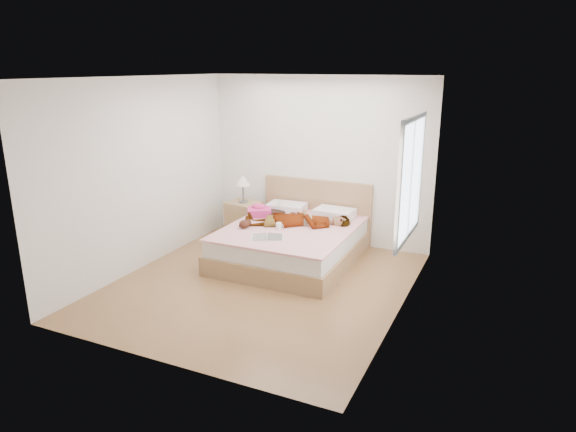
{
  "coord_description": "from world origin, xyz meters",
  "views": [
    {
      "loc": [
        2.88,
        -5.42,
        2.73
      ],
      "look_at": [
        0.0,
        0.85,
        0.7
      ],
      "focal_mm": 32.0,
      "sensor_mm": 36.0,
      "label": 1
    }
  ],
  "objects_px": {
    "bed": "(293,241)",
    "magazine": "(267,237)",
    "phone": "(279,202)",
    "woman": "(298,217)",
    "nightstand": "(244,217)",
    "coffee_mug": "(279,226)",
    "towel": "(259,211)",
    "plush_toy": "(245,224)"
  },
  "relations": [
    {
      "from": "woman",
      "to": "towel",
      "type": "bearing_deg",
      "value": -123.54
    },
    {
      "from": "woman",
      "to": "phone",
      "type": "relative_size",
      "value": 16.07
    },
    {
      "from": "bed",
      "to": "magazine",
      "type": "xyz_separation_m",
      "value": [
        -0.09,
        -0.66,
        0.24
      ]
    },
    {
      "from": "towel",
      "to": "coffee_mug",
      "type": "distance_m",
      "value": 0.75
    },
    {
      "from": "bed",
      "to": "towel",
      "type": "height_order",
      "value": "bed"
    },
    {
      "from": "magazine",
      "to": "nightstand",
      "type": "distance_m",
      "value": 1.62
    },
    {
      "from": "nightstand",
      "to": "phone",
      "type": "bearing_deg",
      "value": -6.4
    },
    {
      "from": "plush_toy",
      "to": "bed",
      "type": "bearing_deg",
      "value": 34.48
    },
    {
      "from": "phone",
      "to": "bed",
      "type": "distance_m",
      "value": 0.79
    },
    {
      "from": "phone",
      "to": "plush_toy",
      "type": "xyz_separation_m",
      "value": [
        -0.12,
        -0.88,
        -0.12
      ]
    },
    {
      "from": "nightstand",
      "to": "coffee_mug",
      "type": "bearing_deg",
      "value": -38.22
    },
    {
      "from": "woman",
      "to": "nightstand",
      "type": "xyz_separation_m",
      "value": [
        -1.18,
        0.48,
        -0.27
      ]
    },
    {
      "from": "bed",
      "to": "nightstand",
      "type": "bearing_deg",
      "value": 153.81
    },
    {
      "from": "towel",
      "to": "nightstand",
      "type": "distance_m",
      "value": 0.61
    },
    {
      "from": "magazine",
      "to": "coffee_mug",
      "type": "bearing_deg",
      "value": 93.38
    },
    {
      "from": "towel",
      "to": "magazine",
      "type": "height_order",
      "value": "towel"
    },
    {
      "from": "phone",
      "to": "magazine",
      "type": "height_order",
      "value": "phone"
    },
    {
      "from": "coffee_mug",
      "to": "plush_toy",
      "type": "bearing_deg",
      "value": -162.65
    },
    {
      "from": "bed",
      "to": "nightstand",
      "type": "relative_size",
      "value": 1.99
    },
    {
      "from": "woman",
      "to": "magazine",
      "type": "distance_m",
      "value": 0.76
    },
    {
      "from": "woman",
      "to": "nightstand",
      "type": "relative_size",
      "value": 1.46
    },
    {
      "from": "magazine",
      "to": "plush_toy",
      "type": "distance_m",
      "value": 0.56
    },
    {
      "from": "phone",
      "to": "nightstand",
      "type": "relative_size",
      "value": 0.09
    },
    {
      "from": "bed",
      "to": "magazine",
      "type": "relative_size",
      "value": 3.98
    },
    {
      "from": "magazine",
      "to": "nightstand",
      "type": "xyz_separation_m",
      "value": [
        -1.05,
        1.22,
        -0.17
      ]
    },
    {
      "from": "woman",
      "to": "magazine",
      "type": "relative_size",
      "value": 2.92
    },
    {
      "from": "phone",
      "to": "coffee_mug",
      "type": "xyz_separation_m",
      "value": [
        0.35,
        -0.74,
        -0.13
      ]
    },
    {
      "from": "plush_toy",
      "to": "nightstand",
      "type": "xyz_separation_m",
      "value": [
        -0.57,
        0.96,
        -0.22
      ]
    },
    {
      "from": "bed",
      "to": "coffee_mug",
      "type": "bearing_deg",
      "value": -113.9
    },
    {
      "from": "magazine",
      "to": "coffee_mug",
      "type": "xyz_separation_m",
      "value": [
        -0.02,
        0.41,
        0.04
      ]
    },
    {
      "from": "magazine",
      "to": "phone",
      "type": "bearing_deg",
      "value": 108.07
    },
    {
      "from": "magazine",
      "to": "woman",
      "type": "bearing_deg",
      "value": 80.28
    },
    {
      "from": "woman",
      "to": "coffee_mug",
      "type": "distance_m",
      "value": 0.37
    },
    {
      "from": "woman",
      "to": "magazine",
      "type": "height_order",
      "value": "woman"
    },
    {
      "from": "coffee_mug",
      "to": "plush_toy",
      "type": "height_order",
      "value": "plush_toy"
    },
    {
      "from": "phone",
      "to": "coffee_mug",
      "type": "relative_size",
      "value": 0.78
    },
    {
      "from": "woman",
      "to": "nightstand",
      "type": "bearing_deg",
      "value": -133.59
    },
    {
      "from": "coffee_mug",
      "to": "nightstand",
      "type": "xyz_separation_m",
      "value": [
        -1.03,
        0.81,
        -0.21
      ]
    },
    {
      "from": "woman",
      "to": "phone",
      "type": "distance_m",
      "value": 0.64
    },
    {
      "from": "magazine",
      "to": "plush_toy",
      "type": "height_order",
      "value": "plush_toy"
    },
    {
      "from": "woman",
      "to": "coffee_mug",
      "type": "relative_size",
      "value": 12.47
    },
    {
      "from": "plush_toy",
      "to": "nightstand",
      "type": "distance_m",
      "value": 1.13
    }
  ]
}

